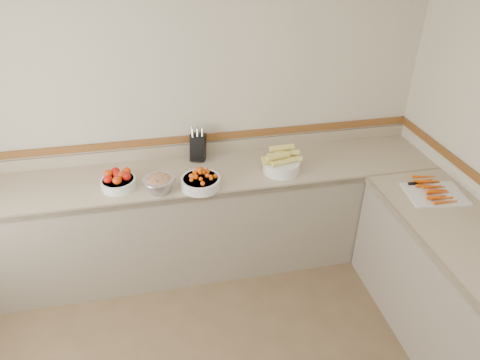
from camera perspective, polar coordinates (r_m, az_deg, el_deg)
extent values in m
plane|color=beige|center=(3.49, -7.89, 9.14)|extent=(4.00, 0.00, 4.00)
cube|color=tan|center=(3.39, -6.91, 0.50)|extent=(4.00, 0.65, 0.04)
cube|color=gray|center=(3.65, -6.46, -5.54)|extent=(4.00, 0.63, 0.86)
cube|color=#88765B|center=(3.13, -6.34, -2.45)|extent=(4.00, 0.02, 0.04)
cube|color=tan|center=(3.63, -7.47, 3.98)|extent=(4.00, 0.02, 0.10)
cube|color=brown|center=(3.58, -7.58, 5.38)|extent=(4.00, 0.02, 0.06)
cube|color=black|center=(2.82, 26.47, -12.95)|extent=(0.02, 0.58, 0.06)
cylinder|color=silver|center=(2.87, 26.08, -14.10)|extent=(0.02, 0.50, 0.02)
cube|color=black|center=(3.53, -5.62, 4.38)|extent=(0.16, 0.18, 0.24)
cylinder|color=silver|center=(3.44, -6.33, 6.21)|extent=(0.02, 0.03, 0.06)
cylinder|color=silver|center=(3.44, -5.69, 6.28)|extent=(0.02, 0.03, 0.06)
cylinder|color=silver|center=(3.45, -5.05, 6.34)|extent=(0.02, 0.03, 0.06)
cylinder|color=silver|center=(3.46, -6.37, 6.38)|extent=(0.02, 0.03, 0.06)
cylinder|color=silver|center=(3.47, -5.74, 6.44)|extent=(0.02, 0.03, 0.06)
cylinder|color=silver|center=(3.47, -5.10, 6.51)|extent=(0.02, 0.03, 0.06)
cylinder|color=silver|center=(3.49, -6.42, 6.55)|extent=(0.02, 0.03, 0.06)
cylinder|color=silver|center=(3.49, -5.78, 6.61)|extent=(0.02, 0.03, 0.06)
cylinder|color=silver|center=(3.49, -5.15, 6.67)|extent=(0.02, 0.03, 0.06)
cylinder|color=white|center=(3.31, -15.87, -0.40)|extent=(0.26, 0.26, 0.07)
torus|color=white|center=(3.29, -15.95, 0.02)|extent=(0.26, 0.26, 0.01)
cylinder|color=white|center=(3.29, -15.95, 0.02)|extent=(0.23, 0.23, 0.01)
ellipsoid|color=red|center=(3.25, -17.20, 0.11)|extent=(0.07, 0.07, 0.06)
ellipsoid|color=red|center=(3.22, -16.08, -0.05)|extent=(0.07, 0.07, 0.06)
ellipsoid|color=red|center=(3.24, -14.92, 0.44)|extent=(0.07, 0.07, 0.06)
ellipsoid|color=red|center=(3.32, -17.12, 0.81)|extent=(0.07, 0.07, 0.06)
ellipsoid|color=red|center=(3.28, -16.03, 0.66)|extent=(0.07, 0.07, 0.06)
ellipsoid|color=red|center=(3.31, -14.89, 1.13)|extent=(0.07, 0.07, 0.06)
ellipsoid|color=red|center=(3.33, -16.29, 1.13)|extent=(0.07, 0.07, 0.06)
ellipsoid|color=red|center=(3.27, -15.51, 0.57)|extent=(0.07, 0.07, 0.06)
cylinder|color=white|center=(3.19, -5.26, -0.34)|extent=(0.30, 0.30, 0.08)
torus|color=white|center=(3.18, -5.29, 0.15)|extent=(0.30, 0.30, 0.01)
cylinder|color=white|center=(3.18, -5.29, 0.15)|extent=(0.26, 0.26, 0.01)
sphere|color=#DF4907|center=(3.14, -5.35, 1.19)|extent=(0.03, 0.03, 0.03)
sphere|color=#DF4907|center=(3.15, -5.48, 1.06)|extent=(0.03, 0.03, 0.03)
sphere|color=#DF4907|center=(3.14, -6.00, 0.98)|extent=(0.03, 0.03, 0.03)
sphere|color=#DF4907|center=(3.13, -5.64, 0.88)|extent=(0.03, 0.03, 0.03)
sphere|color=#DF4907|center=(3.14, -5.34, 1.24)|extent=(0.03, 0.03, 0.03)
sphere|color=#DF4907|center=(3.13, -4.93, 1.03)|extent=(0.03, 0.03, 0.03)
sphere|color=#DF4907|center=(3.19, -6.14, 1.27)|extent=(0.03, 0.03, 0.03)
sphere|color=#DF4907|center=(3.08, -4.83, -0.26)|extent=(0.03, 0.03, 0.03)
sphere|color=#DF4907|center=(3.11, -3.87, 0.21)|extent=(0.03, 0.03, 0.03)
sphere|color=#DF4907|center=(3.20, -5.59, 1.36)|extent=(0.03, 0.03, 0.03)
sphere|color=#DF4907|center=(3.15, -5.33, 1.22)|extent=(0.03, 0.03, 0.03)
sphere|color=#DF4907|center=(3.22, -5.42, 1.48)|extent=(0.03, 0.03, 0.03)
sphere|color=#DF4907|center=(3.12, -5.92, 0.38)|extent=(0.03, 0.03, 0.03)
sphere|color=#DF4907|center=(3.13, -5.23, 1.15)|extent=(0.03, 0.03, 0.03)
sphere|color=#DF4907|center=(3.09, -4.98, -0.09)|extent=(0.03, 0.03, 0.03)
sphere|color=#DF4907|center=(3.14, -5.36, 1.39)|extent=(0.03, 0.03, 0.03)
sphere|color=#DF4907|center=(3.14, -5.32, 1.40)|extent=(0.03, 0.03, 0.03)
sphere|color=#DF4907|center=(3.12, -5.53, 0.93)|extent=(0.03, 0.03, 0.03)
sphere|color=#DF4907|center=(3.14, -4.64, 0.84)|extent=(0.03, 0.03, 0.03)
sphere|color=#DF4907|center=(3.24, -4.90, 1.52)|extent=(0.03, 0.03, 0.03)
sphere|color=#DF4907|center=(3.18, -5.61, 1.42)|extent=(0.03, 0.03, 0.03)
sphere|color=#DF4907|center=(3.18, -5.70, 1.19)|extent=(0.03, 0.03, 0.03)
sphere|color=#DF4907|center=(3.14, -5.36, 1.08)|extent=(0.03, 0.03, 0.03)
sphere|color=#DF4907|center=(3.13, -5.55, 1.29)|extent=(0.03, 0.03, 0.03)
sphere|color=#DF4907|center=(3.13, -6.40, 0.62)|extent=(0.03, 0.03, 0.03)
sphere|color=#DF4907|center=(3.14, -5.28, 1.24)|extent=(0.03, 0.03, 0.03)
sphere|color=#DF4907|center=(3.14, -5.36, 1.33)|extent=(0.03, 0.03, 0.03)
sphere|color=#DF4907|center=(3.15, -5.04, 1.28)|extent=(0.03, 0.03, 0.03)
sphere|color=#DF4907|center=(3.24, -5.18, 1.53)|extent=(0.03, 0.03, 0.03)
sphere|color=#DF4907|center=(3.17, -4.21, 1.08)|extent=(0.03, 0.03, 0.03)
sphere|color=#DF4907|center=(3.12, -3.88, 0.41)|extent=(0.03, 0.03, 0.03)
sphere|color=#DF4907|center=(3.14, -4.82, 1.19)|extent=(0.03, 0.03, 0.03)
sphere|color=#DF4907|center=(3.13, -4.39, 0.58)|extent=(0.03, 0.03, 0.03)
cylinder|color=white|center=(3.39, 5.53, 1.85)|extent=(0.29, 0.29, 0.09)
torus|color=white|center=(3.37, 5.56, 2.40)|extent=(0.29, 0.29, 0.01)
cylinder|color=#ECD562|center=(3.33, 4.63, 2.53)|extent=(0.20, 0.06, 0.04)
cylinder|color=#ECD562|center=(3.32, 5.79, 2.43)|extent=(0.20, 0.08, 0.04)
cylinder|color=#ECD562|center=(3.37, 6.68, 2.77)|extent=(0.20, 0.06, 0.04)
cylinder|color=#ECD562|center=(3.38, 4.53, 3.02)|extent=(0.20, 0.07, 0.04)
cylinder|color=#ECD562|center=(3.41, 5.90, 3.24)|extent=(0.20, 0.08, 0.04)
cylinder|color=#ECD562|center=(3.33, 5.30, 3.42)|extent=(0.20, 0.07, 0.04)
cylinder|color=#ECD562|center=(3.36, 6.28, 3.61)|extent=(0.20, 0.06, 0.04)
cylinder|color=#ECD562|center=(3.35, 5.60, 4.32)|extent=(0.20, 0.05, 0.04)
cylinder|color=#ECD562|center=(3.31, 5.12, 3.15)|extent=(0.20, 0.08, 0.04)
cylinder|color=#B2B2BA|center=(3.17, -10.70, -0.66)|extent=(0.24, 0.24, 0.11)
torus|color=#B2B2BA|center=(3.15, -10.79, 0.11)|extent=(0.24, 0.24, 0.01)
ellipsoid|color=#B71535|center=(3.15, -10.78, -0.01)|extent=(0.20, 0.20, 0.06)
cube|color=#B71535|center=(3.14, -10.01, 0.28)|extent=(0.02, 0.02, 0.02)
cube|color=#90BD5B|center=(3.13, -11.47, 0.04)|extent=(0.02, 0.02, 0.02)
cube|color=#B71535|center=(3.14, -10.80, 0.28)|extent=(0.02, 0.02, 0.02)
cube|color=#90BD5B|center=(3.20, -10.73, 1.01)|extent=(0.02, 0.02, 0.02)
cube|color=#B71535|center=(3.12, -10.50, 0.24)|extent=(0.02, 0.02, 0.02)
cube|color=#90BD5B|center=(3.16, -10.24, 0.65)|extent=(0.02, 0.02, 0.02)
cube|color=#B71535|center=(3.14, -10.82, 0.31)|extent=(0.02, 0.02, 0.02)
cube|color=#90BD5B|center=(3.17, -11.53, 0.51)|extent=(0.02, 0.02, 0.02)
cube|color=#B71535|center=(3.15, -12.21, 0.14)|extent=(0.02, 0.02, 0.02)
cube|color=#90BD5B|center=(3.09, -11.12, -0.19)|extent=(0.02, 0.02, 0.02)
cube|color=#B71535|center=(3.16, -11.16, 0.43)|extent=(0.02, 0.02, 0.02)
cube|color=#90BD5B|center=(3.17, -11.44, 0.58)|extent=(0.02, 0.02, 0.02)
cube|color=#B71535|center=(3.16, -11.33, 0.52)|extent=(0.02, 0.02, 0.02)
cube|color=#90BD5B|center=(3.10, -11.09, -0.24)|extent=(0.02, 0.02, 0.02)
cube|color=white|center=(3.42, 24.56, -1.72)|extent=(0.44, 0.37, 0.01)
cone|color=#DF5107|center=(3.32, 25.79, -2.64)|extent=(0.16, 0.05, 0.02)
cone|color=#DF5107|center=(3.33, 25.65, -2.12)|extent=(0.16, 0.05, 0.02)
cone|color=#DF5107|center=(3.36, 25.35, -2.20)|extent=(0.16, 0.05, 0.02)
cone|color=#DF5107|center=(3.37, 25.13, -1.98)|extent=(0.16, 0.05, 0.02)
cone|color=#DF5107|center=(3.38, 25.00, -1.46)|extent=(0.16, 0.05, 0.02)
cone|color=#DF5107|center=(3.40, 24.70, -1.54)|extent=(0.16, 0.05, 0.02)
cone|color=#DF5107|center=(3.42, 24.49, -1.33)|extent=(0.16, 0.05, 0.02)
cone|color=#DF5107|center=(3.42, 24.36, -0.82)|extent=(0.16, 0.05, 0.02)
cone|color=#DF5107|center=(3.45, 24.08, -0.91)|extent=(0.16, 0.05, 0.02)
cone|color=#DF5107|center=(3.46, 23.87, -0.70)|extent=(0.16, 0.05, 0.02)
cone|color=#DF5107|center=(3.47, 23.74, -0.20)|extent=(0.16, 0.05, 0.02)
cone|color=#DF5107|center=(3.50, 23.47, -0.29)|extent=(0.16, 0.05, 0.02)
cone|color=#DF5107|center=(3.51, 23.27, -0.08)|extent=(0.16, 0.05, 0.02)
cone|color=#DF5107|center=(3.52, 23.14, 0.41)|extent=(0.16, 0.05, 0.02)
cube|color=silver|center=(3.53, 23.85, -0.28)|extent=(0.17, 0.05, 0.00)
cube|color=black|center=(3.46, 22.18, -0.43)|extent=(0.09, 0.03, 0.02)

